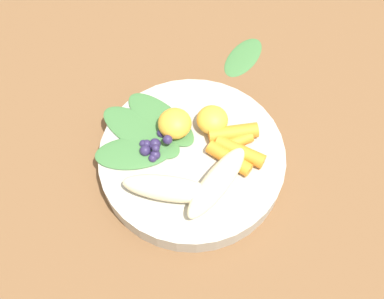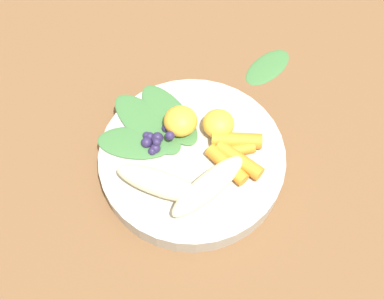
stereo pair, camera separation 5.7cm
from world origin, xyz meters
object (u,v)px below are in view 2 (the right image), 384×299
(orange_segment_near, at_px, (181,121))
(banana_peeled_left, at_px, (208,186))
(banana_peeled_right, at_px, (160,183))
(bowl, at_px, (192,159))
(kale_leaf_stray, at_px, (268,66))

(orange_segment_near, bearing_deg, banana_peeled_left, -83.10)
(banana_peeled_left, relative_size, banana_peeled_right, 1.00)
(banana_peeled_left, height_order, banana_peeled_right, same)
(bowl, relative_size, kale_leaf_stray, 2.72)
(banana_peeled_left, height_order, kale_leaf_stray, banana_peeled_left)
(kale_leaf_stray, bearing_deg, banana_peeled_left, -158.48)
(bowl, bearing_deg, banana_peeled_right, -141.00)
(banana_peeled_left, distance_m, orange_segment_near, 0.10)
(bowl, relative_size, orange_segment_near, 5.49)
(bowl, relative_size, banana_peeled_left, 2.13)
(banana_peeled_right, bearing_deg, orange_segment_near, 95.53)
(kale_leaf_stray, bearing_deg, banana_peeled_right, -170.24)
(orange_segment_near, bearing_deg, banana_peeled_right, -118.42)
(bowl, distance_m, kale_leaf_stray, 0.20)
(bowl, bearing_deg, orange_segment_near, 97.33)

